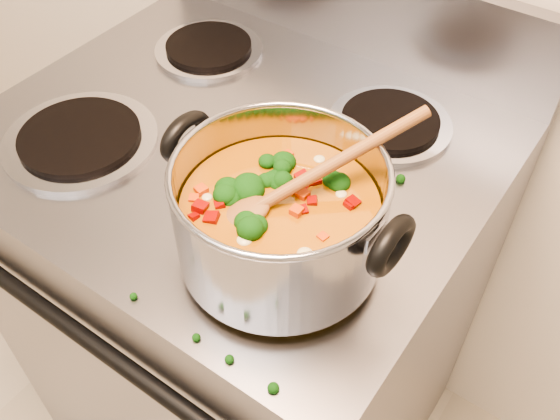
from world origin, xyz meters
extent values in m
cube|color=gray|center=(-0.02, 1.16, 0.46)|extent=(0.76, 0.66, 0.92)
cube|color=gray|center=(-0.02, 1.47, 1.00)|extent=(0.76, 0.03, 0.16)
cylinder|color=black|center=(-0.02, 0.82, 0.80)|extent=(0.64, 0.02, 0.02)
cylinder|color=#A5A5AD|center=(-0.20, 1.01, 0.92)|extent=(0.23, 0.23, 0.01)
cylinder|color=black|center=(-0.20, 1.01, 0.93)|extent=(0.18, 0.18, 0.01)
cylinder|color=#A5A5AD|center=(0.15, 1.01, 0.92)|extent=(0.23, 0.23, 0.01)
cylinder|color=black|center=(0.15, 1.01, 0.93)|extent=(0.18, 0.18, 0.01)
cylinder|color=#A5A5AD|center=(-0.20, 1.31, 0.92)|extent=(0.19, 0.19, 0.01)
cylinder|color=black|center=(-0.20, 1.31, 0.93)|extent=(0.15, 0.15, 0.01)
cylinder|color=#A5A5AD|center=(0.15, 1.31, 0.92)|extent=(0.19, 0.19, 0.01)
cylinder|color=black|center=(0.15, 1.31, 0.93)|extent=(0.15, 0.15, 0.01)
cylinder|color=#9998A0|center=(0.17, 1.00, 1.00)|extent=(0.24, 0.24, 0.13)
torus|color=#9998A0|center=(0.17, 1.00, 1.07)|extent=(0.25, 0.25, 0.01)
cylinder|color=#925A0D|center=(0.17, 1.00, 0.98)|extent=(0.23, 0.23, 0.08)
torus|color=black|center=(0.03, 1.00, 1.05)|extent=(0.02, 0.08, 0.08)
torus|color=black|center=(0.31, 0.99, 1.05)|extent=(0.02, 0.08, 0.08)
ellipsoid|color=black|center=(0.16, 1.02, 1.02)|extent=(0.04, 0.04, 0.03)
ellipsoid|color=black|center=(0.18, 1.08, 1.02)|extent=(0.04, 0.04, 0.03)
ellipsoid|color=black|center=(0.19, 1.01, 1.02)|extent=(0.04, 0.04, 0.03)
ellipsoid|color=black|center=(0.18, 1.06, 1.02)|extent=(0.04, 0.04, 0.03)
ellipsoid|color=black|center=(0.19, 0.97, 1.02)|extent=(0.04, 0.04, 0.03)
ellipsoid|color=black|center=(0.09, 0.97, 1.02)|extent=(0.04, 0.04, 0.03)
ellipsoid|color=black|center=(0.22, 0.99, 1.02)|extent=(0.04, 0.04, 0.03)
ellipsoid|color=#7C0604|center=(0.23, 0.99, 1.02)|extent=(0.01, 0.01, 0.01)
ellipsoid|color=#7C0604|center=(0.27, 1.00, 1.02)|extent=(0.01, 0.01, 0.01)
ellipsoid|color=#7C0604|center=(0.25, 1.05, 1.02)|extent=(0.01, 0.01, 0.01)
ellipsoid|color=#7C0604|center=(0.14, 0.92, 1.02)|extent=(0.01, 0.01, 0.01)
ellipsoid|color=#7C0604|center=(0.18, 1.01, 1.02)|extent=(0.01, 0.01, 0.01)
ellipsoid|color=#7C0604|center=(0.14, 1.02, 1.02)|extent=(0.01, 0.01, 0.01)
ellipsoid|color=#7C0604|center=(0.15, 1.03, 1.02)|extent=(0.01, 0.01, 0.01)
ellipsoid|color=#7C0604|center=(0.23, 1.03, 1.02)|extent=(0.01, 0.01, 0.01)
ellipsoid|color=#7C0604|center=(0.14, 1.02, 1.02)|extent=(0.01, 0.01, 0.01)
ellipsoid|color=#7C0604|center=(0.26, 0.99, 1.02)|extent=(0.01, 0.01, 0.01)
ellipsoid|color=#7C0604|center=(0.21, 0.99, 1.02)|extent=(0.01, 0.01, 0.01)
ellipsoid|color=#7C0604|center=(0.20, 0.98, 1.02)|extent=(0.01, 0.01, 0.01)
ellipsoid|color=#7C0604|center=(0.25, 0.98, 1.02)|extent=(0.01, 0.01, 0.01)
ellipsoid|color=#7C0604|center=(0.18, 1.03, 1.02)|extent=(0.01, 0.01, 0.01)
ellipsoid|color=#BD380A|center=(0.23, 1.08, 1.02)|extent=(0.01, 0.01, 0.01)
ellipsoid|color=#BD380A|center=(0.08, 1.03, 1.02)|extent=(0.01, 0.01, 0.01)
ellipsoid|color=#BD380A|center=(0.19, 0.93, 1.02)|extent=(0.01, 0.01, 0.01)
ellipsoid|color=#BD380A|center=(0.17, 1.09, 1.02)|extent=(0.01, 0.01, 0.01)
ellipsoid|color=#BD380A|center=(0.18, 1.07, 1.02)|extent=(0.01, 0.01, 0.01)
ellipsoid|color=#BD380A|center=(0.20, 0.93, 1.02)|extent=(0.01, 0.01, 0.01)
ellipsoid|color=#BD380A|center=(0.20, 0.91, 1.02)|extent=(0.01, 0.01, 0.01)
ellipsoid|color=#BD380A|center=(0.19, 1.01, 1.02)|extent=(0.01, 0.01, 0.01)
ellipsoid|color=#BD380A|center=(0.22, 0.96, 1.02)|extent=(0.01, 0.01, 0.01)
ellipsoid|color=#C6BC88|center=(0.25, 0.97, 1.02)|extent=(0.02, 0.02, 0.01)
ellipsoid|color=#C6BC88|center=(0.10, 1.02, 1.02)|extent=(0.02, 0.02, 0.01)
ellipsoid|color=#C6BC88|center=(0.24, 1.04, 1.02)|extent=(0.02, 0.02, 0.01)
ellipsoid|color=#C6BC88|center=(0.21, 0.94, 1.02)|extent=(0.02, 0.02, 0.01)
ellipsoid|color=#C6BC88|center=(0.16, 0.93, 1.02)|extent=(0.02, 0.02, 0.01)
ellipsoid|color=#C6BC88|center=(0.20, 1.00, 1.02)|extent=(0.02, 0.02, 0.01)
ellipsoid|color=brown|center=(0.14, 0.96, 1.02)|extent=(0.07, 0.08, 0.04)
cylinder|color=brown|center=(0.20, 1.06, 1.06)|extent=(0.13, 0.20, 0.09)
ellipsoid|color=black|center=(0.32, 0.88, 0.92)|extent=(0.01, 0.01, 0.01)
ellipsoid|color=black|center=(0.33, 0.97, 0.92)|extent=(0.01, 0.01, 0.01)
ellipsoid|color=black|center=(0.13, 1.17, 0.92)|extent=(0.01, 0.01, 0.01)
ellipsoid|color=black|center=(0.33, 1.03, 0.92)|extent=(0.01, 0.01, 0.01)
ellipsoid|color=black|center=(0.09, 1.14, 0.92)|extent=(0.01, 0.01, 0.01)
camera|label=1|loc=(0.45, 0.60, 1.53)|focal=40.00mm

